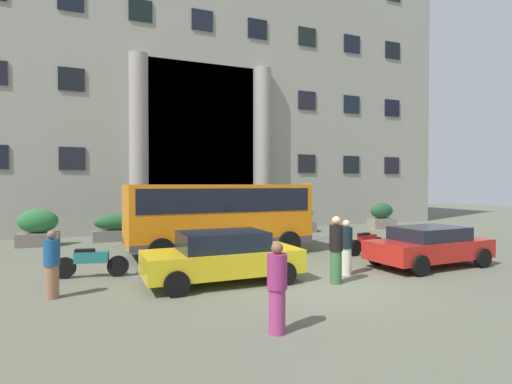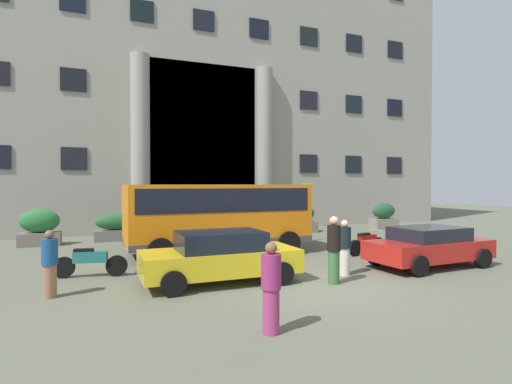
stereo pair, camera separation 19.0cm
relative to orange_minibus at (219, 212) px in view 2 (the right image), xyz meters
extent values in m
cube|color=#5F6250|center=(1.33, -5.50, -1.65)|extent=(80.00, 64.00, 0.12)
cube|color=gray|center=(1.33, 12.00, 7.35)|extent=(33.34, 9.00, 17.89)
cube|color=black|center=(1.38, 7.56, 3.14)|extent=(6.07, 0.12, 9.46)
cylinder|color=gray|center=(-2.15, 7.25, 3.14)|extent=(0.98, 0.98, 9.46)
cylinder|color=gray|center=(4.90, 7.25, 3.14)|extent=(0.98, 0.98, 9.46)
cube|color=black|center=(-5.34, 7.46, 2.35)|extent=(1.21, 0.08, 1.13)
cube|color=black|center=(8.00, 7.46, 2.35)|extent=(1.21, 0.08, 1.13)
cube|color=black|center=(11.33, 7.46, 2.35)|extent=(1.21, 0.08, 1.13)
cube|color=black|center=(14.67, 7.46, 2.35)|extent=(1.21, 0.08, 1.13)
cube|color=black|center=(-5.34, 7.46, 6.28)|extent=(1.21, 0.08, 1.13)
cube|color=black|center=(8.00, 7.46, 6.28)|extent=(1.21, 0.08, 1.13)
cube|color=black|center=(11.33, 7.46, 6.28)|extent=(1.21, 0.08, 1.13)
cube|color=black|center=(14.67, 7.46, 6.28)|extent=(1.21, 0.08, 1.13)
cube|color=black|center=(-5.34, 7.46, 10.22)|extent=(1.21, 0.08, 1.13)
cube|color=black|center=(-2.00, 7.46, 10.22)|extent=(1.21, 0.08, 1.13)
cube|color=black|center=(1.33, 7.46, 10.22)|extent=(1.21, 0.08, 1.13)
cube|color=black|center=(4.66, 7.46, 10.22)|extent=(1.21, 0.08, 1.13)
cube|color=black|center=(8.00, 7.46, 10.22)|extent=(1.21, 0.08, 1.13)
cube|color=black|center=(11.33, 7.46, 10.22)|extent=(1.21, 0.08, 1.13)
cube|color=black|center=(14.67, 7.46, 10.22)|extent=(1.21, 0.08, 1.13)
cube|color=orange|center=(-0.01, 0.00, -0.04)|extent=(6.81, 2.51, 2.19)
cube|color=black|center=(-0.01, 0.00, 0.50)|extent=(6.41, 2.53, 0.85)
cube|color=black|center=(3.30, 0.08, 0.32)|extent=(0.11, 1.97, 1.06)
cube|color=#4D4246|center=(-0.01, 0.00, -1.02)|extent=(6.81, 2.55, 0.24)
cylinder|color=black|center=(2.33, 1.23, -1.14)|extent=(0.91, 0.30, 0.90)
cylinder|color=black|center=(2.38, -1.11, -1.14)|extent=(0.91, 0.30, 0.90)
cylinder|color=black|center=(-2.40, 1.11, -1.14)|extent=(0.91, 0.30, 0.90)
cylinder|color=black|center=(-2.34, -1.23, -1.14)|extent=(0.91, 0.30, 0.90)
cylinder|color=#9C9815|center=(4.77, 1.80, -0.26)|extent=(0.08, 0.08, 2.65)
cube|color=yellow|center=(4.77, 1.77, 0.81)|extent=(0.44, 0.03, 0.60)
cube|color=slate|center=(2.67, 5.30, -1.26)|extent=(1.80, 0.93, 0.65)
ellipsoid|color=#194E28|center=(2.67, 5.30, -0.41)|extent=(1.72, 0.84, 1.06)
cube|color=gray|center=(11.56, 4.72, -1.28)|extent=(1.59, 0.81, 0.61)
ellipsoid|color=#224E2B|center=(11.56, 4.72, -0.52)|extent=(1.53, 0.73, 0.92)
cube|color=slate|center=(-3.34, 5.29, -1.34)|extent=(2.16, 0.71, 0.50)
ellipsoid|color=#24562C|center=(-3.34, 5.29, -0.71)|extent=(2.08, 0.64, 0.75)
cube|color=#6C6959|center=(6.16, 5.02, -1.31)|extent=(1.68, 0.98, 0.56)
ellipsoid|color=#1C5231|center=(6.16, 5.02, -0.55)|extent=(1.61, 0.88, 0.96)
cube|color=#6E635A|center=(-6.59, 4.90, -1.31)|extent=(1.65, 0.91, 0.56)
ellipsoid|color=#286E35|center=(-6.59, 4.90, -0.52)|extent=(1.58, 0.82, 1.02)
cube|color=red|center=(5.64, -4.69, -1.02)|extent=(4.17, 2.01, 0.59)
cube|color=black|center=(5.64, -4.69, -0.52)|extent=(2.29, 1.69, 0.42)
cylinder|color=black|center=(6.97, -3.72, -1.28)|extent=(0.63, 0.24, 0.62)
cylinder|color=black|center=(7.08, -5.48, -1.28)|extent=(0.63, 0.24, 0.62)
cylinder|color=black|center=(4.21, -3.89, -1.28)|extent=(0.63, 0.24, 0.62)
cylinder|color=black|center=(4.32, -5.65, -1.28)|extent=(0.63, 0.24, 0.62)
cube|color=gold|center=(-1.18, -4.21, -1.01)|extent=(4.20, 1.79, 0.62)
cube|color=black|center=(-1.18, -4.21, -0.45)|extent=(2.27, 1.57, 0.50)
cylinder|color=black|center=(0.23, -3.31, -1.28)|extent=(0.62, 0.21, 0.62)
cylinder|color=black|center=(0.25, -5.07, -1.28)|extent=(0.62, 0.21, 0.62)
cylinder|color=black|center=(-2.61, -3.34, -1.28)|extent=(0.62, 0.21, 0.62)
cylinder|color=black|center=(-2.60, -5.10, -1.28)|extent=(0.62, 0.21, 0.62)
cylinder|color=black|center=(-3.75, -2.37, -1.29)|extent=(0.61, 0.22, 0.60)
cylinder|color=black|center=(-5.16, -2.08, -1.29)|extent=(0.61, 0.24, 0.60)
cube|color=#20696D|center=(-4.46, -2.22, -1.01)|extent=(0.95, 0.42, 0.32)
cube|color=black|center=(-4.63, -2.19, -0.83)|extent=(0.55, 0.30, 0.12)
cylinder|color=#A5A5A8|center=(-3.86, -2.34, -0.71)|extent=(0.14, 0.54, 0.03)
cylinder|color=black|center=(5.87, -1.92, -1.29)|extent=(0.61, 0.24, 0.60)
cylinder|color=black|center=(4.56, -2.24, -1.29)|extent=(0.61, 0.26, 0.60)
cube|color=#B11715|center=(5.22, -2.08, -1.01)|extent=(0.89, 0.44, 0.32)
cube|color=black|center=(5.04, -2.12, -0.83)|extent=(0.55, 0.32, 0.12)
cylinder|color=#A5A5A8|center=(5.76, -1.94, -0.71)|extent=(0.16, 0.54, 0.03)
cylinder|color=#8F6449|center=(-5.30, -4.11, -1.20)|extent=(0.30, 0.30, 0.78)
cylinder|color=navy|center=(-5.30, -4.11, -0.51)|extent=(0.36, 0.36, 0.60)
sphere|color=brown|center=(-5.30, -4.11, -0.11)|extent=(0.21, 0.21, 0.21)
cylinder|color=beige|center=(2.45, -4.69, -1.19)|extent=(0.30, 0.30, 0.79)
cylinder|color=black|center=(2.45, -4.69, -0.49)|extent=(0.36, 0.36, 0.61)
sphere|color=#DBB08F|center=(2.45, -4.69, -0.08)|extent=(0.21, 0.21, 0.21)
cylinder|color=#A0356A|center=(-1.39, -8.08, -1.19)|extent=(0.30, 0.30, 0.80)
cylinder|color=#932A63|center=(-1.39, -8.08, -0.48)|extent=(0.36, 0.36, 0.62)
sphere|color=brown|center=(-1.39, -8.08, -0.06)|extent=(0.21, 0.21, 0.21)
cylinder|color=#376537|center=(1.60, -5.44, -1.15)|extent=(0.30, 0.30, 0.88)
cylinder|color=black|center=(1.60, -5.44, -0.36)|extent=(0.36, 0.36, 0.68)
sphere|color=tan|center=(1.60, -5.44, 0.10)|extent=(0.24, 0.24, 0.24)
camera|label=1|loc=(-4.42, -14.49, 1.08)|focal=28.11mm
camera|label=2|loc=(-4.24, -14.56, 1.08)|focal=28.11mm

